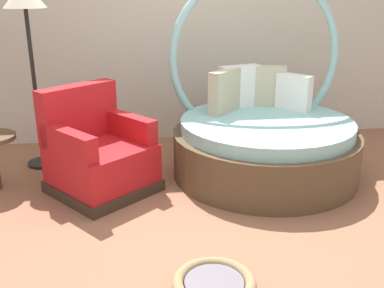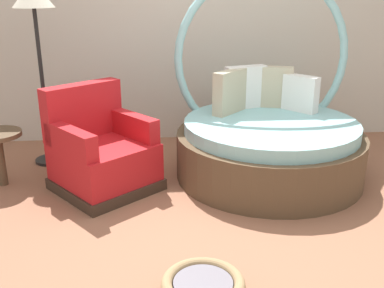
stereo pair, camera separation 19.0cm
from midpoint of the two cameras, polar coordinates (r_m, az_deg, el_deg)
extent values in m
cube|color=#936047|center=(3.68, 3.13, -9.77)|extent=(8.00, 8.00, 0.02)
cube|color=beige|center=(5.40, -1.03, 15.39)|extent=(8.00, 0.12, 2.80)
cylinder|color=brown|center=(4.48, 7.98, -1.14)|extent=(1.80, 1.80, 0.44)
cylinder|color=#8CC6CC|center=(4.39, 8.15, 2.31)|extent=(1.66, 1.66, 0.12)
torus|color=#8CC6CC|center=(4.73, 6.88, 10.74)|extent=(1.79, 0.08, 1.79)
cube|color=white|center=(4.75, 11.62, 6.44)|extent=(0.33, 0.35, 0.36)
cube|color=#BCB293|center=(4.85, 8.10, 7.27)|extent=(0.44, 0.22, 0.42)
cube|color=white|center=(4.76, 4.83, 7.24)|extent=(0.45, 0.25, 0.44)
cube|color=#BCB293|center=(4.55, 2.93, 6.65)|extent=(0.38, 0.39, 0.43)
cube|color=#38281E|center=(4.24, -12.39, -5.19)|extent=(1.12, 1.12, 0.10)
cube|color=red|center=(4.15, -12.61, -2.42)|extent=(1.07, 1.07, 0.34)
cube|color=red|center=(4.27, -15.42, 3.90)|extent=(0.69, 0.61, 0.50)
cube|color=red|center=(3.90, -16.74, 0.14)|extent=(0.53, 0.60, 0.22)
cube|color=red|center=(4.24, -9.36, 2.26)|extent=(0.53, 0.60, 0.22)
torus|color=#9E7F56|center=(2.83, 0.81, -17.24)|extent=(0.51, 0.51, 0.07)
cylinder|color=slate|center=(2.84, 0.81, -17.40)|extent=(0.36, 0.36, 0.05)
cylinder|color=black|center=(5.04, -19.26, -2.25)|extent=(0.32, 0.32, 0.03)
cylinder|color=black|center=(4.81, -20.30, 6.53)|extent=(0.04, 0.04, 1.55)
camera|label=1|loc=(0.10, -91.47, -0.52)|focal=42.20mm
camera|label=2|loc=(0.10, 88.53, 0.52)|focal=42.20mm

